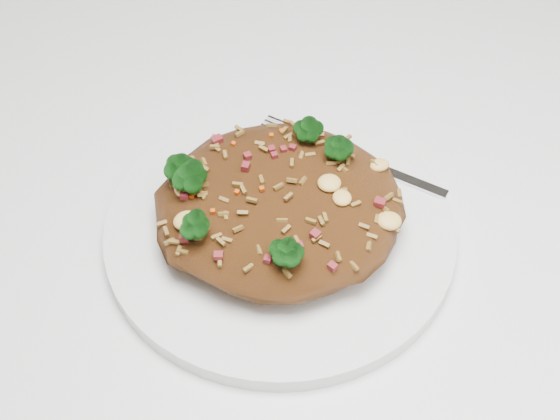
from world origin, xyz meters
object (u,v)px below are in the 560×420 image
(dining_table, at_px, (311,301))
(plate, at_px, (280,229))
(fork, at_px, (360,161))
(fried_rice, at_px, (278,198))

(dining_table, distance_m, plate, 0.10)
(fork, bearing_deg, plate, -106.14)
(fried_rice, height_order, fork, fried_rice)
(plate, bearing_deg, fork, 37.40)
(dining_table, xyz_separation_m, fried_rice, (-0.03, 0.00, 0.13))
(plate, xyz_separation_m, fried_rice, (-0.00, 0.00, 0.03))
(fried_rice, bearing_deg, dining_table, -6.09)
(dining_table, relative_size, fork, 8.61)
(fork, bearing_deg, dining_table, -91.72)
(dining_table, distance_m, fried_rice, 0.14)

